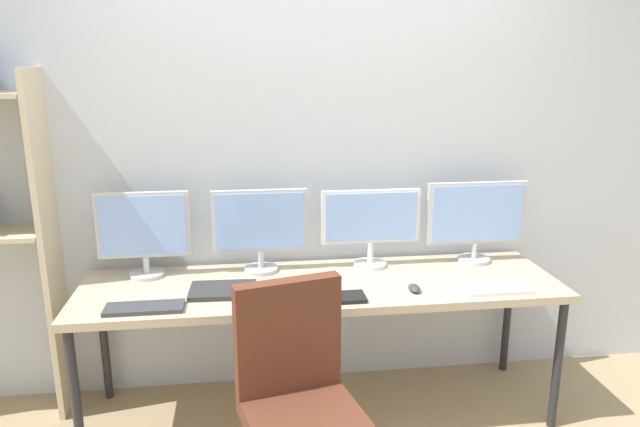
{
  "coord_description": "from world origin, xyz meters",
  "views": [
    {
      "loc": [
        -0.37,
        -2.17,
        1.84
      ],
      "look_at": [
        0.0,
        0.65,
        1.09
      ],
      "focal_mm": 32.92,
      "sensor_mm": 36.0,
      "label": 1
    }
  ],
  "objects_px": {
    "monitor_far_right": "(476,217)",
    "keyboard_right": "(498,289)",
    "keyboard_left": "(144,308)",
    "computer_mouse": "(414,288)",
    "monitor_far_left": "(144,231)",
    "monitor_center_right": "(371,222)",
    "desk": "(321,291)",
    "laptop_closed": "(223,290)",
    "monitor_center_left": "(260,226)",
    "keyboard_center": "(328,298)"
  },
  "relations": [
    {
      "from": "keyboard_left",
      "to": "keyboard_right",
      "type": "xyz_separation_m",
      "value": [
        1.68,
        0.0,
        0.0
      ]
    },
    {
      "from": "monitor_center_right",
      "to": "monitor_far_right",
      "type": "height_order",
      "value": "monitor_far_right"
    },
    {
      "from": "desk",
      "to": "monitor_center_right",
      "type": "bearing_deg",
      "value": 35.48
    },
    {
      "from": "keyboard_right",
      "to": "monitor_center_right",
      "type": "bearing_deg",
      "value": 140.79
    },
    {
      "from": "keyboard_left",
      "to": "desk",
      "type": "bearing_deg",
      "value": 15.31
    },
    {
      "from": "laptop_closed",
      "to": "keyboard_left",
      "type": "bearing_deg",
      "value": -152.98
    },
    {
      "from": "monitor_center_right",
      "to": "computer_mouse",
      "type": "bearing_deg",
      "value": -70.46
    },
    {
      "from": "keyboard_right",
      "to": "monitor_far_right",
      "type": "bearing_deg",
      "value": 83.09
    },
    {
      "from": "monitor_far_right",
      "to": "keyboard_left",
      "type": "height_order",
      "value": "monitor_far_right"
    },
    {
      "from": "desk",
      "to": "monitor_center_right",
      "type": "distance_m",
      "value": 0.47
    },
    {
      "from": "monitor_center_left",
      "to": "monitor_center_right",
      "type": "height_order",
      "value": "monitor_center_left"
    },
    {
      "from": "keyboard_center",
      "to": "monitor_far_left",
      "type": "bearing_deg",
      "value": 153.67
    },
    {
      "from": "monitor_center_right",
      "to": "keyboard_right",
      "type": "relative_size",
      "value": 1.66
    },
    {
      "from": "monitor_far_left",
      "to": "monitor_center_right",
      "type": "height_order",
      "value": "monitor_far_left"
    },
    {
      "from": "monitor_far_left",
      "to": "monitor_center_right",
      "type": "distance_m",
      "value": 1.19
    },
    {
      "from": "monitor_center_right",
      "to": "keyboard_right",
      "type": "bearing_deg",
      "value": -39.21
    },
    {
      "from": "keyboard_left",
      "to": "computer_mouse",
      "type": "distance_m",
      "value": 1.28
    },
    {
      "from": "keyboard_center",
      "to": "desk",
      "type": "bearing_deg",
      "value": 90.0
    },
    {
      "from": "desk",
      "to": "computer_mouse",
      "type": "distance_m",
      "value": 0.47
    },
    {
      "from": "monitor_far_right",
      "to": "monitor_center_left",
      "type": "bearing_deg",
      "value": -180.0
    },
    {
      "from": "monitor_far_left",
      "to": "monitor_center_left",
      "type": "xyz_separation_m",
      "value": [
        0.6,
        0.0,
        0.0
      ]
    },
    {
      "from": "monitor_far_left",
      "to": "laptop_closed",
      "type": "bearing_deg",
      "value": -35.1
    },
    {
      "from": "monitor_far_left",
      "to": "monitor_center_left",
      "type": "relative_size",
      "value": 0.94
    },
    {
      "from": "monitor_far_right",
      "to": "monitor_far_left",
      "type": "bearing_deg",
      "value": -180.0
    },
    {
      "from": "monitor_far_right",
      "to": "keyboard_left",
      "type": "xyz_separation_m",
      "value": [
        -1.73,
        -0.44,
        -0.24
      ]
    },
    {
      "from": "desk",
      "to": "monitor_center_left",
      "type": "height_order",
      "value": "monitor_center_left"
    },
    {
      "from": "monitor_far_right",
      "to": "keyboard_center",
      "type": "distance_m",
      "value": 1.03
    },
    {
      "from": "monitor_far_left",
      "to": "monitor_center_left",
      "type": "bearing_deg",
      "value": 0.0
    },
    {
      "from": "computer_mouse",
      "to": "laptop_closed",
      "type": "relative_size",
      "value": 0.3
    },
    {
      "from": "keyboard_right",
      "to": "keyboard_left",
      "type": "bearing_deg",
      "value": 180.0
    },
    {
      "from": "desk",
      "to": "keyboard_left",
      "type": "xyz_separation_m",
      "value": [
        -0.84,
        -0.23,
        0.06
      ]
    },
    {
      "from": "monitor_center_right",
      "to": "keyboard_right",
      "type": "distance_m",
      "value": 0.74
    },
    {
      "from": "keyboard_right",
      "to": "computer_mouse",
      "type": "xyz_separation_m",
      "value": [
        -0.4,
        0.05,
        0.01
      ]
    },
    {
      "from": "monitor_center_right",
      "to": "desk",
      "type": "bearing_deg",
      "value": -144.52
    },
    {
      "from": "monitor_far_right",
      "to": "keyboard_right",
      "type": "height_order",
      "value": "monitor_far_right"
    },
    {
      "from": "desk",
      "to": "laptop_closed",
      "type": "bearing_deg",
      "value": -171.94
    },
    {
      "from": "laptop_closed",
      "to": "keyboard_right",
      "type": "bearing_deg",
      "value": -4.59
    },
    {
      "from": "keyboard_center",
      "to": "monitor_center_left",
      "type": "bearing_deg",
      "value": 123.96
    },
    {
      "from": "monitor_far_right",
      "to": "computer_mouse",
      "type": "distance_m",
      "value": 0.65
    },
    {
      "from": "monitor_far_left",
      "to": "keyboard_right",
      "type": "distance_m",
      "value": 1.8
    },
    {
      "from": "desk",
      "to": "keyboard_left",
      "type": "bearing_deg",
      "value": -164.69
    },
    {
      "from": "monitor_center_left",
      "to": "laptop_closed",
      "type": "relative_size",
      "value": 1.57
    },
    {
      "from": "keyboard_left",
      "to": "keyboard_right",
      "type": "height_order",
      "value": "same"
    },
    {
      "from": "desk",
      "to": "keyboard_right",
      "type": "relative_size",
      "value": 7.51
    },
    {
      "from": "monitor_far_right",
      "to": "laptop_closed",
      "type": "xyz_separation_m",
      "value": [
        -1.39,
        -0.28,
        -0.24
      ]
    },
    {
      "from": "monitor_center_left",
      "to": "keyboard_left",
      "type": "xyz_separation_m",
      "value": [
        -0.54,
        -0.44,
        -0.24
      ]
    },
    {
      "from": "monitor_center_right",
      "to": "keyboard_center",
      "type": "bearing_deg",
      "value": -123.96
    },
    {
      "from": "computer_mouse",
      "to": "laptop_closed",
      "type": "distance_m",
      "value": 0.93
    },
    {
      "from": "monitor_center_left",
      "to": "monitor_center_right",
      "type": "xyz_separation_m",
      "value": [
        0.6,
        -0.0,
        0.0
      ]
    },
    {
      "from": "desk",
      "to": "monitor_center_left",
      "type": "bearing_deg",
      "value": 144.52
    }
  ]
}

